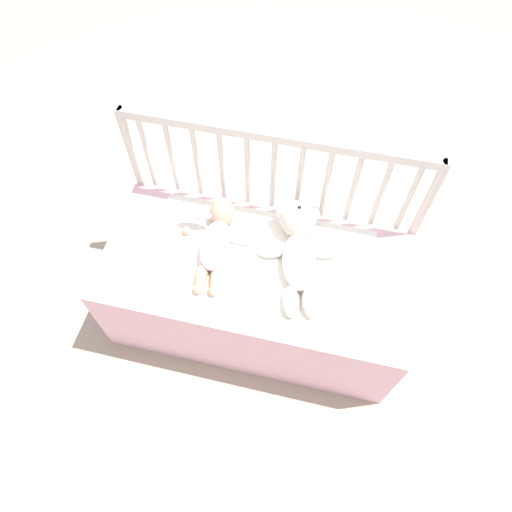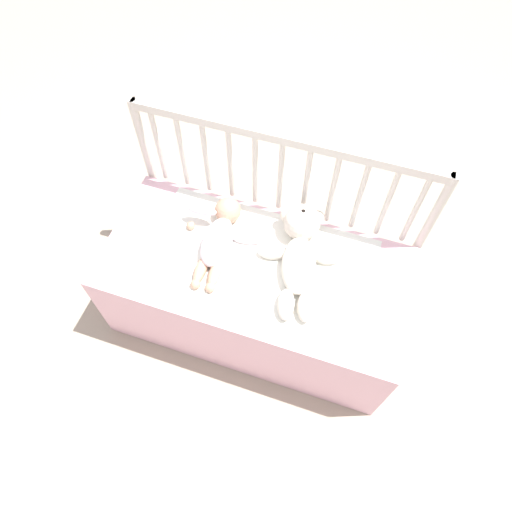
{
  "view_description": "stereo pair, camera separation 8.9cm",
  "coord_description": "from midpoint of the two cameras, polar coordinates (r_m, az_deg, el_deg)",
  "views": [
    {
      "loc": [
        0.21,
        -0.9,
        2.03
      ],
      "look_at": [
        0.0,
        0.01,
        0.52
      ],
      "focal_mm": 32.0,
      "sensor_mm": 36.0,
      "label": 1
    },
    {
      "loc": [
        0.3,
        -0.88,
        2.03
      ],
      "look_at": [
        0.0,
        0.01,
        0.52
      ],
      "focal_mm": 32.0,
      "sensor_mm": 36.0,
      "label": 2
    }
  ],
  "objects": [
    {
      "name": "baby",
      "position": [
        1.85,
        -6.31,
        2.08
      ],
      "size": [
        0.33,
        0.43,
        0.11
      ],
      "color": "white",
      "rests_on": "crib_mattress"
    },
    {
      "name": "teddy_bear",
      "position": [
        1.81,
        3.94,
        1.33
      ],
      "size": [
        0.34,
        0.5,
        0.15
      ],
      "color": "silver",
      "rests_on": "crib_mattress"
    },
    {
      "name": "crib_rail",
      "position": [
        1.88,
        0.77,
        9.3
      ],
      "size": [
        1.25,
        0.04,
        0.87
      ],
      "color": "beige",
      "rests_on": "ground_plane"
    },
    {
      "name": "ground_plane",
      "position": [
        2.23,
        -1.21,
        -7.28
      ],
      "size": [
        12.0,
        12.0,
        0.0
      ],
      "primitive_type": "plane",
      "color": "tan"
    },
    {
      "name": "blanket",
      "position": [
        1.82,
        -1.27,
        -1.1
      ],
      "size": [
        0.91,
        0.54,
        0.01
      ],
      "color": "white",
      "rests_on": "crib_mattress"
    },
    {
      "name": "crib_mattress",
      "position": [
        2.02,
        -1.33,
        -4.59
      ],
      "size": [
        1.25,
        0.59,
        0.46
      ],
      "color": "#EDB7C6",
      "rests_on": "ground_plane"
    }
  ]
}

